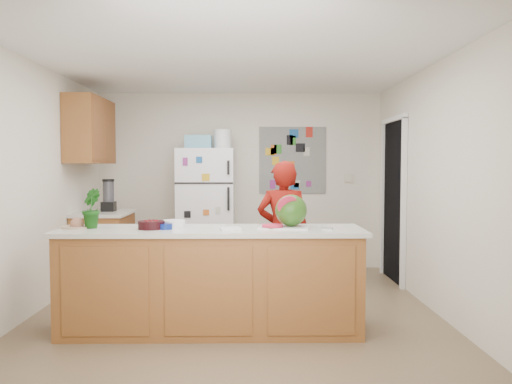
{
  "coord_description": "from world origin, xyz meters",
  "views": [
    {
      "loc": [
        0.14,
        -4.87,
        1.47
      ],
      "look_at": [
        0.2,
        0.2,
        1.2
      ],
      "focal_mm": 35.0,
      "sensor_mm": 36.0,
      "label": 1
    }
  ],
  "objects_px": {
    "refrigerator": "(206,212)",
    "person": "(283,233)",
    "cherry_bowl": "(151,225)",
    "watermelon": "(291,210)"
  },
  "relations": [
    {
      "from": "refrigerator",
      "to": "person",
      "type": "bearing_deg",
      "value": -58.24
    },
    {
      "from": "refrigerator",
      "to": "cherry_bowl",
      "type": "xyz_separation_m",
      "value": [
        -0.27,
        -2.41,
        0.11
      ]
    },
    {
      "from": "refrigerator",
      "to": "watermelon",
      "type": "relative_size",
      "value": 6.0
    },
    {
      "from": "refrigerator",
      "to": "watermelon",
      "type": "bearing_deg",
      "value": -67.5
    },
    {
      "from": "person",
      "to": "watermelon",
      "type": "distance_m",
      "value": 0.85
    },
    {
      "from": "watermelon",
      "to": "cherry_bowl",
      "type": "height_order",
      "value": "watermelon"
    },
    {
      "from": "person",
      "to": "cherry_bowl",
      "type": "xyz_separation_m",
      "value": [
        -1.21,
        -0.89,
        0.19
      ]
    },
    {
      "from": "refrigerator",
      "to": "person",
      "type": "xyz_separation_m",
      "value": [
        0.94,
        -1.52,
        -0.09
      ]
    },
    {
      "from": "refrigerator",
      "to": "cherry_bowl",
      "type": "bearing_deg",
      "value": -96.36
    },
    {
      "from": "watermelon",
      "to": "cherry_bowl",
      "type": "relative_size",
      "value": 1.23
    }
  ]
}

